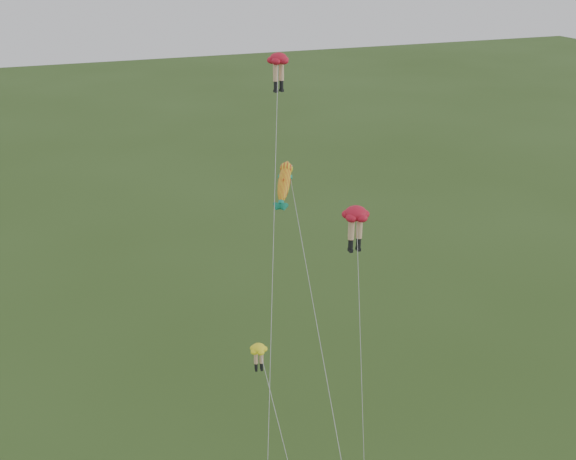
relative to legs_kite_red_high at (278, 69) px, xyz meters
name	(u,v)px	position (x,y,z in m)	size (l,w,h in m)	color
legs_kite_red_high	(278,69)	(0.00, 0.00, 0.00)	(5.55, 11.71, 22.42)	red
legs_kite_red_mid	(356,219)	(1.92, -7.49, -7.14)	(1.70, 5.14, 15.11)	red
legs_kite_yellow	(261,358)	(-4.69, -10.30, -12.96)	(1.78, 4.65, 9.27)	#FFF220
fish_kite	(285,183)	(0.34, -0.16, -7.30)	(2.33, 15.06, 15.57)	yellow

